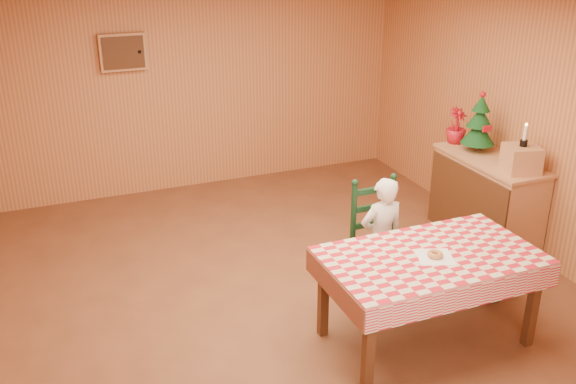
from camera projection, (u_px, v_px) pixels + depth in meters
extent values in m
plane|color=brown|center=(296.00, 298.00, 5.72)|extent=(6.00, 6.00, 0.00)
cube|color=#C17845|center=(201.00, 83.00, 7.78)|extent=(5.00, 0.10, 2.60)
cube|color=#C17845|center=(539.00, 127.00, 6.09)|extent=(0.10, 6.00, 2.60)
cube|color=tan|center=(123.00, 52.00, 7.24)|extent=(0.52, 0.08, 0.42)
cube|color=#4E2A14|center=(123.00, 53.00, 7.20)|extent=(0.46, 0.02, 0.36)
sphere|color=black|center=(140.00, 52.00, 7.25)|extent=(0.04, 0.04, 0.04)
cube|color=#4E2A14|center=(431.00, 260.00, 4.88)|extent=(1.60, 0.90, 0.06)
cube|color=#4E2A14|center=(368.00, 350.00, 4.46)|extent=(0.07, 0.07, 0.69)
cube|color=#4E2A14|center=(532.00, 307.00, 4.96)|extent=(0.07, 0.07, 0.69)
cube|color=#4E2A14|center=(323.00, 297.00, 5.09)|extent=(0.07, 0.07, 0.69)
cube|color=#4E2A14|center=(473.00, 264.00, 5.59)|extent=(0.07, 0.07, 0.69)
cube|color=red|center=(431.00, 255.00, 4.86)|extent=(1.64, 0.94, 0.02)
cube|color=red|center=(468.00, 297.00, 4.50)|extent=(1.64, 0.02, 0.18)
cube|color=red|center=(398.00, 241.00, 5.30)|extent=(1.64, 0.02, 0.18)
cube|color=#2C5326|center=(333.00, 288.00, 4.62)|extent=(0.02, 0.94, 0.18)
cube|color=#2C5326|center=(516.00, 248.00, 5.19)|extent=(0.02, 0.94, 0.18)
cube|color=black|center=(380.00, 252.00, 5.62)|extent=(0.44, 0.40, 0.04)
cylinder|color=black|center=(369.00, 288.00, 5.49)|extent=(0.04, 0.04, 0.41)
cylinder|color=black|center=(408.00, 279.00, 5.62)|extent=(0.04, 0.04, 0.41)
cylinder|color=black|center=(351.00, 270.00, 5.78)|extent=(0.04, 0.04, 0.41)
cylinder|color=black|center=(388.00, 262.00, 5.91)|extent=(0.04, 0.04, 0.41)
cylinder|color=black|center=(354.00, 215.00, 5.57)|extent=(0.05, 0.05, 0.60)
sphere|color=black|center=(355.00, 183.00, 5.46)|extent=(0.06, 0.06, 0.06)
cylinder|color=black|center=(391.00, 208.00, 5.70)|extent=(0.05, 0.05, 0.60)
sphere|color=black|center=(394.00, 177.00, 5.59)|extent=(0.06, 0.06, 0.06)
cube|color=black|center=(372.00, 224.00, 5.68)|extent=(0.38, 0.03, 0.05)
cube|color=black|center=(373.00, 207.00, 5.62)|extent=(0.38, 0.03, 0.05)
cube|color=black|center=(374.00, 190.00, 5.56)|extent=(0.38, 0.03, 0.05)
imported|color=white|center=(381.00, 238.00, 5.56)|extent=(0.41, 0.27, 1.12)
cube|color=white|center=(435.00, 257.00, 4.82)|extent=(0.33, 0.33, 0.00)
torus|color=#BE7C44|center=(435.00, 254.00, 4.81)|extent=(0.13, 0.13, 0.04)
cube|color=tan|center=(486.00, 202.00, 6.57)|extent=(0.50, 1.20, 0.90)
cube|color=tan|center=(492.00, 160.00, 6.39)|extent=(0.54, 1.24, 0.03)
cube|color=#4E2A14|center=(465.00, 206.00, 6.48)|extent=(0.02, 1.20, 0.80)
cube|color=tan|center=(521.00, 159.00, 6.00)|extent=(0.37, 0.37, 0.25)
cylinder|color=#4E2A14|center=(477.00, 147.00, 6.58)|extent=(0.04, 0.04, 0.08)
cone|color=#0C3615|center=(478.00, 132.00, 6.52)|extent=(0.34, 0.34, 0.24)
cone|color=#0C3615|center=(480.00, 117.00, 6.46)|extent=(0.26, 0.26, 0.20)
cone|color=#0C3615|center=(482.00, 103.00, 6.41)|extent=(0.18, 0.18, 0.16)
sphere|color=#AD0F1D|center=(483.00, 94.00, 6.37)|extent=(0.06, 0.06, 0.06)
cube|color=#AD0F1D|center=(487.00, 129.00, 6.36)|extent=(0.10, 0.02, 0.06)
sphere|color=#AD0F1D|center=(489.00, 130.00, 6.49)|extent=(0.04, 0.04, 0.04)
sphere|color=#AD0F1D|center=(471.00, 122.00, 6.50)|extent=(0.04, 0.04, 0.04)
sphere|color=#AD0F1D|center=(478.00, 110.00, 6.54)|extent=(0.04, 0.04, 0.04)
imported|color=#AD0F1D|center=(456.00, 126.00, 6.76)|extent=(0.25, 0.25, 0.38)
cylinder|color=black|center=(524.00, 143.00, 5.94)|extent=(0.07, 0.07, 0.06)
cylinder|color=white|center=(525.00, 133.00, 5.90)|extent=(0.03, 0.03, 0.14)
sphere|color=orange|center=(526.00, 124.00, 5.87)|extent=(0.02, 0.02, 0.02)
cylinder|color=black|center=(483.00, 271.00, 5.74)|extent=(0.47, 0.47, 0.42)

